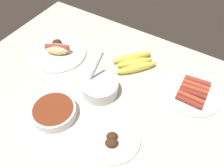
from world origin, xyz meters
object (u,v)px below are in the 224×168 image
object	(u,v)px
plate_grilled_meat	(112,139)
bowl_chili	(54,111)
plate_hotdog_assembled	(58,51)
plate_sausages	(193,92)
banana_bunch	(134,63)
bowl_coleslaw	(99,86)

from	to	relation	value
plate_grilled_meat	bowl_chili	size ratio (longest dim) A/B	1.17
plate_hotdog_assembled	plate_sausages	size ratio (longest dim) A/B	1.10
banana_bunch	plate_grilled_meat	bearing A→B (deg)	106.93
bowl_chili	plate_sausages	bearing A→B (deg)	-137.75
plate_hotdog_assembled	plate_grilled_meat	size ratio (longest dim) A/B	1.32
bowl_coleslaw	plate_sausages	world-z (taller)	bowl_coleslaw
plate_hotdog_assembled	bowl_chili	distance (cm)	34.42
bowl_chili	banana_bunch	bearing A→B (deg)	-108.22
plate_hotdog_assembled	plate_grilled_meat	distance (cm)	51.28
bowl_coleslaw	plate_sausages	distance (cm)	37.62
bowl_chili	plate_hotdog_assembled	bearing A→B (deg)	-52.30
bowl_coleslaw	plate_sausages	bearing A→B (deg)	-150.55
plate_hotdog_assembled	bowl_coleslaw	bearing A→B (deg)	163.13
bowl_coleslaw	bowl_chili	size ratio (longest dim) A/B	0.92
plate_sausages	banana_bunch	size ratio (longest dim) A/B	1.10
bowl_coleslaw	banana_bunch	xyz separation A→B (cm)	(-4.92, -20.60, -1.26)
plate_sausages	bowl_coleslaw	bearing A→B (deg)	29.45
plate_grilled_meat	plate_sausages	distance (cm)	38.16
plate_hotdog_assembled	bowl_chili	world-z (taller)	plate_hotdog_assembled
banana_bunch	bowl_chili	size ratio (longest dim) A/B	1.27
plate_grilled_meat	banana_bunch	xyz separation A→B (cm)	(11.09, -36.44, 1.06)
plate_grilled_meat	bowl_coleslaw	bearing A→B (deg)	-44.70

